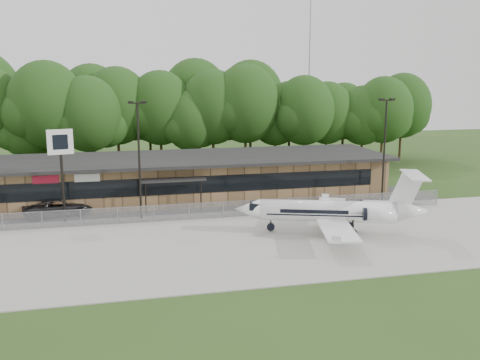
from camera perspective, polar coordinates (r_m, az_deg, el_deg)
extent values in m
plane|color=#2A4619|center=(32.67, 0.03, -11.04)|extent=(160.00, 160.00, 0.00)
cube|color=#9E9B93|center=(40.02, -2.62, -6.78)|extent=(64.00, 18.00, 0.08)
cube|color=#383835|center=(50.95, -5.02, -2.91)|extent=(50.00, 9.00, 0.06)
cube|color=#937049|center=(54.88, -5.74, 0.19)|extent=(40.00, 10.00, 4.00)
cube|color=black|center=(49.95, -4.98, -0.53)|extent=(36.00, 0.08, 1.60)
cube|color=black|center=(54.03, -5.71, 2.33)|extent=(41.00, 11.50, 0.30)
cube|color=black|center=(49.00, -7.21, 0.04)|extent=(6.00, 1.60, 0.20)
cube|color=#B1152F|center=(49.59, -20.03, 0.05)|extent=(2.20, 0.06, 0.70)
cube|color=silver|center=(49.29, -15.99, 0.23)|extent=(2.20, 0.06, 0.70)
cube|color=gray|center=(46.46, -4.23, -3.36)|extent=(46.00, 0.03, 1.50)
cube|color=gray|center=(46.28, -4.25, -2.46)|extent=(46.00, 0.04, 0.04)
cylinder|color=gray|center=(82.70, 7.38, 11.11)|extent=(0.20, 0.20, 25.00)
cylinder|color=black|center=(46.58, -10.69, 1.86)|extent=(0.18, 0.18, 10.00)
cube|color=black|center=(46.06, -10.91, 8.07)|extent=(1.20, 0.12, 0.12)
cube|color=black|center=(46.03, -11.61, 8.13)|extent=(0.45, 0.30, 0.22)
cube|color=black|center=(46.08, -10.23, 8.18)|extent=(0.45, 0.30, 0.22)
cylinder|color=black|center=(52.80, 15.12, 2.73)|extent=(0.18, 0.18, 10.00)
cube|color=black|center=(52.35, 15.39, 8.21)|extent=(1.20, 0.12, 0.12)
cube|color=black|center=(52.08, 14.86, 8.30)|extent=(0.45, 0.30, 0.22)
cube|color=black|center=(52.61, 15.93, 8.27)|extent=(0.45, 0.30, 0.22)
cylinder|color=white|center=(42.53, 9.28, -3.39)|extent=(10.48, 5.02, 1.68)
cone|color=white|center=(42.60, 0.78, -3.22)|extent=(2.53, 2.27, 1.68)
cone|color=white|center=(43.38, 17.78, -3.28)|extent=(2.73, 2.34, 1.68)
cube|color=white|center=(39.36, 10.32, -5.32)|extent=(4.24, 6.71, 0.13)
cube|color=white|center=(46.04, 9.67, -2.90)|extent=(4.24, 6.71, 0.13)
cylinder|color=white|center=(41.65, 14.61, -3.70)|extent=(2.49, 1.65, 0.95)
cylinder|color=white|center=(44.16, 14.10, -2.83)|extent=(2.49, 1.65, 0.95)
cube|color=white|center=(42.93, 17.22, -1.31)|extent=(2.49, 0.98, 3.16)
cube|color=white|center=(42.81, 18.14, 0.40)|extent=(2.87, 5.01, 0.11)
cube|color=black|center=(42.47, 1.77, -2.86)|extent=(1.40, 1.53, 0.53)
cube|color=black|center=(43.07, 11.75, -5.25)|extent=(1.62, 2.66, 0.74)
cylinder|color=black|center=(42.85, 3.31, -5.12)|extent=(0.80, 0.80, 0.23)
imported|color=#2A2A2C|center=(50.20, -18.84, -2.75)|extent=(6.43, 4.06, 1.65)
cylinder|color=black|center=(47.24, -18.41, 0.11)|extent=(0.27, 0.27, 7.57)
cube|color=silver|center=(46.78, -18.64, 3.87)|extent=(2.08, 0.70, 2.08)
cube|color=black|center=(46.66, -18.62, 3.86)|extent=(1.21, 0.32, 1.23)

